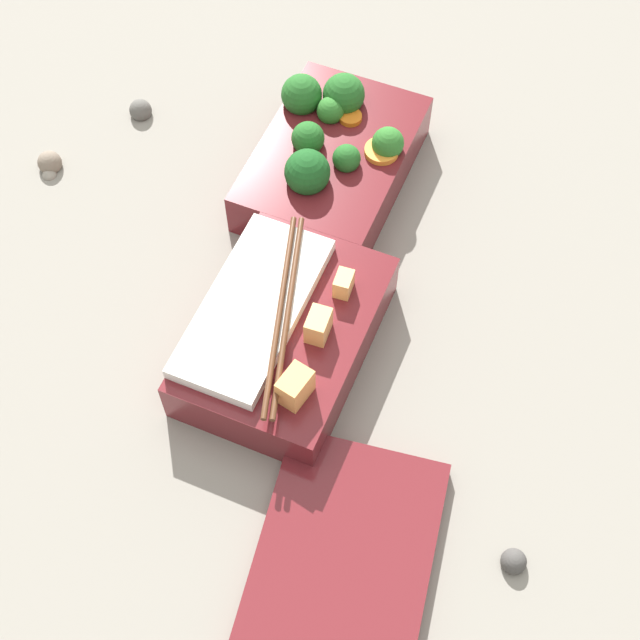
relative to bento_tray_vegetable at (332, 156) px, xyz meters
name	(u,v)px	position (x,y,z in m)	size (l,w,h in m)	color
ground_plane	(309,255)	(0.10, 0.02, -0.03)	(3.00, 3.00, 0.00)	gray
bento_tray_vegetable	(332,156)	(0.00, 0.00, 0.00)	(0.20, 0.14, 0.08)	maroon
bento_tray_rice	(282,333)	(0.20, 0.04, 0.00)	(0.20, 0.14, 0.08)	maroon
bento_lid	(343,562)	(0.36, 0.16, -0.02)	(0.19, 0.13, 0.02)	maroon
pebble_0	(49,173)	(0.11, -0.26, -0.03)	(0.01, 0.01, 0.01)	gray
pebble_1	(514,561)	(0.31, 0.28, -0.03)	(0.02, 0.02, 0.02)	#474442
pebble_2	(141,110)	(0.00, -0.22, -0.03)	(0.02, 0.02, 0.02)	#595651
pebble_3	(50,163)	(0.10, -0.27, -0.03)	(0.02, 0.02, 0.02)	#7A6B5B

